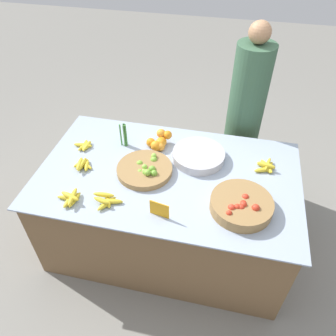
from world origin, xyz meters
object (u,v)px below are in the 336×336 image
object	(u,v)px
lime_bowl	(145,169)
vendor_person	(243,122)
metal_bowl	(198,156)
price_sign	(159,209)
tomato_basket	(241,205)

from	to	relation	value
lime_bowl	vendor_person	bearing A→B (deg)	51.54
metal_bowl	vendor_person	world-z (taller)	vendor_person
price_sign	vendor_person	distance (m)	1.30
lime_bowl	price_sign	xyz separation A→B (m)	(0.20, -0.37, 0.03)
tomato_basket	lime_bowl	bearing A→B (deg)	163.48
tomato_basket	metal_bowl	xyz separation A→B (m)	(-0.34, 0.44, -0.01)
tomato_basket	vendor_person	distance (m)	1.05
metal_bowl	tomato_basket	bearing A→B (deg)	-51.89
tomato_basket	price_sign	size ratio (longest dim) A/B	3.11
tomato_basket	metal_bowl	size ratio (longest dim) A/B	1.02
price_sign	vendor_person	xyz separation A→B (m)	(0.47, 1.21, -0.08)
tomato_basket	vendor_person	xyz separation A→B (m)	(-0.03, 1.05, -0.07)
lime_bowl	metal_bowl	size ratio (longest dim) A/B	1.02
vendor_person	tomato_basket	bearing A→B (deg)	-88.28
metal_bowl	price_sign	size ratio (longest dim) A/B	3.05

